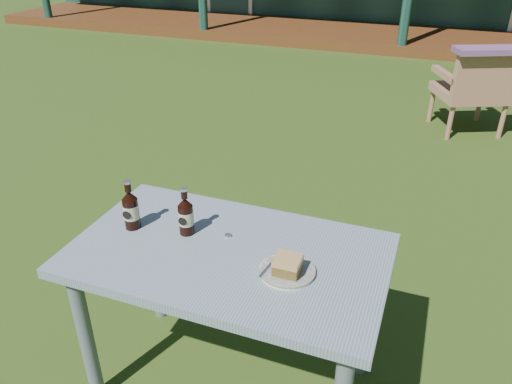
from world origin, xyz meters
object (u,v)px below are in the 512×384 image
at_px(cola_bottle_near, 186,216).
at_px(plate, 287,271).
at_px(armchair_left, 475,87).
at_px(cake_slice, 288,265).
at_px(cafe_table, 229,272).
at_px(cola_bottle_far, 131,209).

bearing_deg(cola_bottle_near, plate, -12.58).
distance_m(plate, armchair_left, 3.65).
height_order(plate, cake_slice, cake_slice).
bearing_deg(cafe_table, cola_bottle_far, 178.17).
xyz_separation_m(cake_slice, cola_bottle_near, (-0.46, 0.11, 0.04)).
height_order(cake_slice, cola_bottle_near, cola_bottle_near).
distance_m(cafe_table, cola_bottle_near, 0.28).
distance_m(plate, cola_bottle_far, 0.68).
height_order(plate, cola_bottle_near, cola_bottle_near).
bearing_deg(cake_slice, plate, 112.17).
relative_size(cake_slice, cola_bottle_far, 0.43).
distance_m(cafe_table, cola_bottle_far, 0.47).
bearing_deg(cafe_table, armchair_left, 74.91).
relative_size(cafe_table, cola_bottle_near, 5.89).
bearing_deg(plate, cola_bottle_near, 167.42).
distance_m(cafe_table, cake_slice, 0.30).
relative_size(plate, cola_bottle_near, 1.00).
height_order(cafe_table, plate, plate).
height_order(cake_slice, armchair_left, armchair_left).
xyz_separation_m(plate, cake_slice, (0.01, -0.01, 0.04)).
bearing_deg(cola_bottle_near, armchair_left, 71.62).
distance_m(cola_bottle_near, cola_bottle_far, 0.23).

